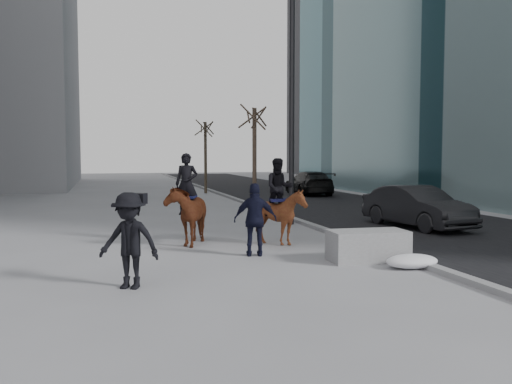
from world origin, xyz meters
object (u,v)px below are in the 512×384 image
object	(u,v)px
planter	(368,246)
mounted_left	(187,210)
car_near	(417,207)
mounted_right	(280,210)

from	to	relation	value
planter	mounted_left	xyz separation A→B (m)	(-3.63, 3.49, 0.57)
car_near	mounted_right	distance (m)	5.80
mounted_left	mounted_right	world-z (taller)	mounted_left
car_near	mounted_left	distance (m)	7.92
planter	car_near	world-z (taller)	car_near
mounted_right	car_near	bearing A→B (deg)	20.43
car_near	mounted_right	bearing A→B (deg)	-167.88
planter	mounted_right	world-z (taller)	mounted_right
mounted_left	mounted_right	distance (m)	2.52
planter	mounted_left	bearing A→B (deg)	136.13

